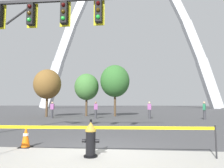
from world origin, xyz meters
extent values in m
plane|color=#474749|center=(0.00, 0.00, 0.00)|extent=(240.00, 240.00, 0.00)
cylinder|color=black|center=(-0.04, -0.68, 0.03)|extent=(0.36, 0.36, 0.05)
cylinder|color=black|center=(-0.04, -0.68, 0.36)|extent=(0.26, 0.26, 0.62)
cylinder|color=#A8842D|center=(-0.04, -0.68, 0.69)|extent=(0.30, 0.30, 0.04)
cone|color=#A8842D|center=(-0.04, -0.68, 0.82)|extent=(0.30, 0.30, 0.22)
cylinder|color=black|center=(-0.04, -0.68, 0.96)|extent=(0.06, 0.06, 0.06)
cylinder|color=black|center=(-0.22, -0.68, 0.42)|extent=(0.10, 0.09, 0.09)
cylinder|color=black|center=(0.14, -0.68, 0.42)|extent=(0.10, 0.09, 0.09)
cylinder|color=black|center=(-0.04, -0.48, 0.33)|extent=(0.13, 0.14, 0.13)
cylinder|color=black|center=(-0.04, -0.40, 0.33)|extent=(0.15, 0.03, 0.15)
cylinder|color=#232326|center=(3.22, -0.55, 0.43)|extent=(0.04, 0.04, 0.86)
cube|color=yellow|center=(0.28, -0.66, 0.78)|extent=(5.88, 0.23, 0.08)
cube|color=black|center=(-2.37, 0.26, 0.01)|extent=(0.36, 0.36, 0.03)
cone|color=orange|center=(-2.37, 0.26, 0.38)|extent=(0.28, 0.28, 0.70)
cylinder|color=white|center=(-2.37, 0.26, 0.42)|extent=(0.17, 0.17, 0.08)
cube|color=#232326|center=(-2.01, 1.45, 5.60)|extent=(7.60, 0.12, 0.12)
cylinder|color=#232326|center=(-3.53, 1.45, 5.05)|extent=(1.11, 0.08, 0.81)
cube|color=gold|center=(-4.41, 1.59, 5.05)|extent=(0.44, 0.03, 1.04)
cube|color=black|center=(-3.01, 1.45, 5.05)|extent=(0.26, 0.24, 0.90)
cube|color=gold|center=(-3.01, 1.59, 5.05)|extent=(0.44, 0.03, 1.04)
sphere|color=#360606|center=(-3.01, 1.32, 5.33)|extent=(0.16, 0.16, 0.16)
sphere|color=#392706|center=(-3.01, 1.32, 5.05)|extent=(0.16, 0.16, 0.16)
sphere|color=green|center=(-3.01, 1.32, 4.77)|extent=(0.16, 0.16, 0.16)
cube|color=black|center=(-1.61, 1.45, 5.05)|extent=(0.26, 0.24, 0.90)
cube|color=gold|center=(-1.61, 1.59, 5.05)|extent=(0.44, 0.03, 1.04)
sphere|color=#360606|center=(-1.61, 1.32, 5.33)|extent=(0.16, 0.16, 0.16)
sphere|color=#392706|center=(-1.61, 1.32, 5.05)|extent=(0.16, 0.16, 0.16)
sphere|color=green|center=(-1.61, 1.32, 4.77)|extent=(0.16, 0.16, 0.16)
cube|color=black|center=(-0.21, 1.45, 5.05)|extent=(0.26, 0.24, 0.90)
cube|color=gold|center=(-0.21, 1.59, 5.05)|extent=(0.44, 0.03, 1.04)
sphere|color=#360606|center=(-0.21, 1.32, 5.33)|extent=(0.16, 0.16, 0.16)
sphere|color=#392706|center=(-0.21, 1.32, 5.05)|extent=(0.16, 0.16, 0.16)
sphere|color=green|center=(-0.21, 1.32, 4.77)|extent=(0.16, 0.16, 0.16)
cube|color=silver|center=(-22.77, 52.03, 6.76)|extent=(6.41, 2.69, 14.34)
cube|color=silver|center=(-18.97, 52.03, 19.15)|extent=(6.15, 2.45, 12.14)
cube|color=silver|center=(-15.18, 52.03, 29.29)|extent=(5.88, 2.22, 9.96)
cube|color=silver|center=(15.18, 52.03, 29.29)|extent=(5.88, 2.22, 9.96)
cube|color=silver|center=(18.97, 52.03, 19.15)|extent=(6.15, 2.45, 12.14)
cube|color=silver|center=(22.77, 52.03, 6.76)|extent=(6.41, 2.69, 14.34)
cylinder|color=brown|center=(-8.01, 14.82, 1.10)|extent=(0.24, 0.24, 2.19)
ellipsoid|color=brown|center=(-8.01, 14.82, 3.51)|extent=(2.93, 2.93, 3.22)
cylinder|color=brown|center=(-4.03, 16.43, 1.04)|extent=(0.24, 0.24, 2.07)
ellipsoid|color=#427A38|center=(-4.03, 16.43, 3.31)|extent=(2.76, 2.76, 3.04)
cylinder|color=brown|center=(-0.77, 16.30, 1.23)|extent=(0.24, 0.24, 2.46)
ellipsoid|color=#336B2D|center=(-0.77, 16.30, 3.94)|extent=(3.28, 3.28, 3.61)
cylinder|color=#38383D|center=(-2.34, 12.96, 0.42)|extent=(0.22, 0.22, 0.84)
cube|color=#995193|center=(-2.34, 12.96, 1.11)|extent=(0.37, 0.25, 0.54)
sphere|color=#936B4C|center=(-2.34, 12.96, 1.49)|extent=(0.20, 0.20, 0.20)
cylinder|color=#38383D|center=(-6.63, 12.92, 0.42)|extent=(0.22, 0.22, 0.84)
cube|color=#995193|center=(-6.63, 12.92, 1.11)|extent=(0.35, 0.21, 0.54)
sphere|color=tan|center=(-6.63, 12.92, 1.49)|extent=(0.20, 0.20, 0.20)
cylinder|color=#38383D|center=(7.50, 12.53, 0.42)|extent=(0.22, 0.22, 0.84)
cube|color=#23754C|center=(7.50, 12.53, 1.11)|extent=(0.34, 0.39, 0.54)
sphere|color=tan|center=(7.50, 12.53, 1.49)|extent=(0.20, 0.20, 0.20)
cylinder|color=#38383D|center=(2.75, 13.13, 0.42)|extent=(0.22, 0.22, 0.84)
cube|color=#995193|center=(2.75, 13.13, 1.11)|extent=(0.37, 0.26, 0.54)
sphere|color=beige|center=(2.75, 13.13, 1.49)|extent=(0.20, 0.20, 0.20)
camera|label=1|loc=(1.05, -6.08, 1.42)|focal=32.17mm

